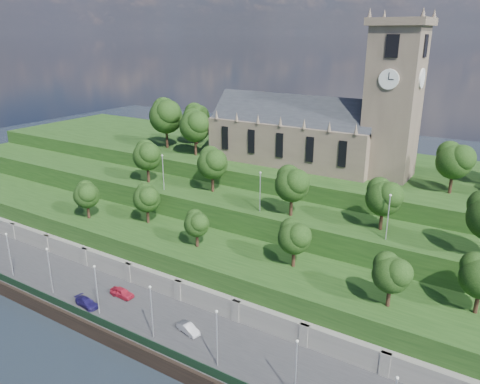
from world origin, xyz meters
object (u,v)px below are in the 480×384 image
Objects in this scene: car_left at (122,292)px; car_right at (87,302)px; car_middle at (188,328)px; church at (318,126)px.

car_right is at bearing 152.56° from car_left.
car_left reaches higher than car_middle.
church is 9.83× the size of car_left.
car_middle reaches higher than car_right.
car_middle is (0.42, -40.34, -19.92)m from church.
car_left is at bearing -20.62° from car_right.
church is 45.45m from car_left.
car_middle is at bearing -96.91° from car_left.
car_left is 13.83m from car_middle.
car_left is at bearing 96.88° from car_middle.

